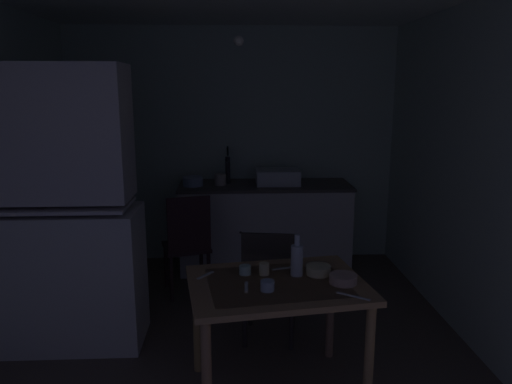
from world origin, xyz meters
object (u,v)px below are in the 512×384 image
dining_table (277,297)px  chair_by_counter (187,243)px  hand_pump (228,167)px  mixing_bowl_counter (193,181)px  hutch_cabinet (67,219)px  glass_bottle (297,259)px  serving_bowl_wide (343,279)px  teacup_mint (245,270)px  sink_basin (278,177)px  chair_far_side (269,282)px

dining_table → chair_by_counter: (-0.68, 1.49, -0.13)m
hand_pump → mixing_bowl_counter: hand_pump is taller
hutch_cabinet → glass_bottle: hutch_cabinet is taller
hutch_cabinet → glass_bottle: bearing=-20.2°
hutch_cabinet → hand_pump: hutch_cabinet is taller
hand_pump → glass_bottle: (0.44, -2.11, -0.23)m
hutch_cabinet → serving_bowl_wide: bearing=-21.3°
mixing_bowl_counter → serving_bowl_wide: size_ratio=1.22×
dining_table → serving_bowl_wide: serving_bowl_wide is taller
hand_pump → teacup_mint: 2.11m
dining_table → serving_bowl_wide: (0.39, -0.03, 0.13)m
hand_pump → dining_table: 2.28m
hutch_cabinet → teacup_mint: bearing=-23.5°
mixing_bowl_counter → chair_by_counter: 0.77m
serving_bowl_wide → glass_bottle: 0.31m
glass_bottle → sink_basin: bearing=88.1°
sink_basin → hand_pump: bearing=174.9°
hand_pump → serving_bowl_wide: (0.70, -2.25, -0.31)m
hand_pump → chair_far_side: hand_pump is taller
glass_bottle → mixing_bowl_counter: bearing=111.5°
hutch_cabinet → chair_far_side: 1.53m
serving_bowl_wide → glass_bottle: glass_bottle is taller
hutch_cabinet → hand_pump: bearing=53.3°
chair_far_side → serving_bowl_wide: 0.81m
chair_far_side → teacup_mint: size_ratio=12.00×
sink_basin → chair_by_counter: size_ratio=0.46×
teacup_mint → sink_basin: bearing=79.2°
serving_bowl_wide → glass_bottle: (-0.26, 0.14, 0.08)m
dining_table → hutch_cabinet: bearing=154.7°
mixing_bowl_counter → chair_far_side: 1.71m
dining_table → glass_bottle: size_ratio=4.39×
mixing_bowl_counter → chair_by_counter: (-0.01, -0.63, -0.45)m
chair_by_counter → serving_bowl_wide: size_ratio=5.69×
mixing_bowl_counter → chair_far_side: (0.66, -1.51, -0.47)m
hutch_cabinet → hand_pump: size_ratio=5.23×
dining_table → chair_far_side: 0.64m
hutch_cabinet → sink_basin: bearing=42.0°
hutch_cabinet → teacup_mint: 1.39m
glass_bottle → chair_by_counter: bearing=120.2°
hand_pump → glass_bottle: size_ratio=1.48×
mixing_bowl_counter → chair_far_side: size_ratio=0.23×
sink_basin → teacup_mint: 2.08m
hand_pump → dining_table: (0.31, -2.22, -0.44)m
serving_bowl_wide → teacup_mint: size_ratio=2.27×
serving_bowl_wide → glass_bottle: size_ratio=0.63×
chair_by_counter → serving_bowl_wide: (1.07, -1.52, 0.26)m
sink_basin → serving_bowl_wide: (0.19, -2.21, -0.22)m
dining_table → mixing_bowl_counter: bearing=107.4°
mixing_bowl_counter → teacup_mint: (0.47, -1.99, -0.19)m
dining_table → chair_far_side: (0.00, 0.62, -0.16)m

